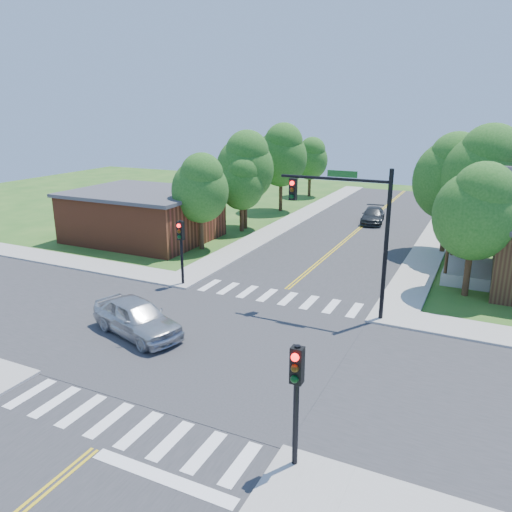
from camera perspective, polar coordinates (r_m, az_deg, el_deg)
The scene contains 25 objects.
ground at distance 21.68m, azimuth -4.13°, elevation -10.19°, with size 100.00×100.00×0.00m, color #27581B.
road_ns at distance 21.67m, azimuth -4.13°, elevation -10.14°, with size 10.00×90.00×0.04m, color #2D2D30.
road_ew at distance 21.67m, azimuth -4.13°, elevation -10.13°, with size 90.00×10.00×0.04m, color #2D2D30.
intersection_patch at distance 21.68m, azimuth -4.13°, elevation -10.19°, with size 10.20×10.20×0.06m, color #2D2D30.
sidewalk_nw at distance 42.49m, azimuth -12.18°, elevation 3.10°, with size 40.00×40.00×0.14m.
crosswalk_north at distance 26.73m, azimuth 2.47°, elevation -4.69°, with size 8.85×2.00×0.01m.
crosswalk_south at distance 17.33m, azimuth -14.85°, elevation -18.16°, with size 8.85×2.00×0.01m.
centerline at distance 21.66m, azimuth -4.13°, elevation -10.08°, with size 0.30×90.00×0.01m.
stop_bar at distance 15.21m, azimuth -10.64°, elevation -23.72°, with size 4.60×0.45×0.09m, color white.
signal_mast_ne at distance 23.57m, azimuth 10.81°, elevation 4.31°, with size 5.30×0.42×7.20m.
signal_pole_se at distance 13.82m, azimuth 4.63°, elevation -14.42°, with size 0.34×0.42×3.80m.
signal_pole_nw at distance 27.98m, azimuth -8.58°, elevation 1.76°, with size 0.34×0.42×3.80m.
building_nw at distance 39.11m, azimuth -12.78°, elevation 4.63°, with size 10.40×8.40×3.73m.
tree_e_a at distance 28.05m, azimuth 23.95°, elevation 4.87°, with size 4.24×4.03×7.22m.
tree_e_b at distance 34.49m, azimuth 24.68°, elevation 8.60°, with size 5.23×4.96×8.88m.
tree_e_c at distance 43.09m, azimuth 25.24°, elevation 8.90°, with size 4.58×4.35×7.79m.
tree_e_d at distance 52.18m, azimuth 25.24°, elevation 9.97°, with size 4.56×4.33×7.75m.
tree_w_a at distance 34.99m, azimuth -6.36°, elevation 7.87°, with size 4.02×3.82×6.84m.
tree_w_b at distance 40.92m, azimuth -1.20°, elevation 10.39°, with size 4.75×4.51×8.07m.
tree_w_c at distance 48.28m, azimuth 2.97°, elevation 11.59°, with size 4.94×4.69×8.40m.
tree_w_d at distance 56.87m, azimuth 6.28°, elevation 11.11°, with size 3.90×3.70×6.63m.
tree_house at distance 35.99m, azimuth 21.46°, elevation 8.61°, with size 4.88×4.63×8.29m.
tree_bldg at distance 40.10m, azimuth -1.62°, elevation 8.53°, with size 3.68×3.49×6.25m.
car_silver at distance 22.83m, azimuth -13.46°, elevation -6.90°, with size 5.23×3.33×1.66m, color silver.
car_dgrey at distance 44.77m, azimuth 13.21°, elevation 4.48°, with size 2.40×4.67×1.30m, color #2B2E2F.
Camera 1 is at (9.73, -16.71, 9.79)m, focal length 35.00 mm.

